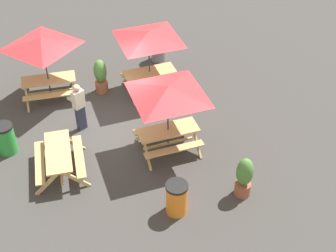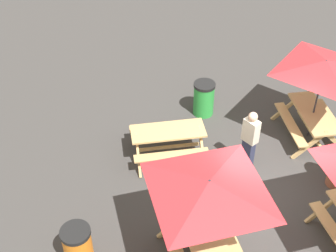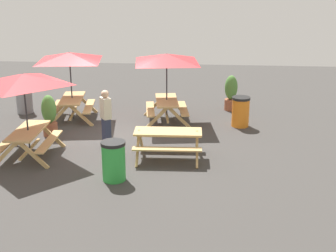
{
  "view_description": "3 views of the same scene",
  "coord_description": "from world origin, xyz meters",
  "px_view_note": "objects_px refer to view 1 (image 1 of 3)",
  "views": [
    {
      "loc": [
        0.54,
        12.0,
        9.59
      ],
      "look_at": [
        -1.51,
        1.65,
        0.9
      ],
      "focal_mm": 50.0,
      "sensor_mm": 36.0,
      "label": 1
    },
    {
      "loc": [
        -6.88,
        3.0,
        8.04
      ],
      "look_at": [
        1.7,
        1.97,
        0.9
      ],
      "focal_mm": 50.0,
      "sensor_mm": 36.0,
      "label": 2
    },
    {
      "loc": [
        13.45,
        3.01,
        4.77
      ],
      "look_at": [
        1.7,
        1.97,
        0.9
      ],
      "focal_mm": 50.0,
      "sensor_mm": 36.0,
      "label": 3
    }
  ],
  "objects_px": {
    "trash_bin_green": "(6,139)",
    "trash_bin_orange": "(177,198)",
    "person_standing": "(79,106)",
    "picnic_table_0": "(59,156)",
    "picnic_table_2": "(168,96)",
    "picnic_table_1": "(42,47)",
    "potted_plant_1": "(244,177)",
    "trash_bin_gray": "(158,48)",
    "potted_plant_0": "(101,76)",
    "picnic_table_3": "(149,40)"
  },
  "relations": [
    {
      "from": "picnic_table_0",
      "to": "trash_bin_gray",
      "type": "bearing_deg",
      "value": 142.76
    },
    {
      "from": "picnic_table_0",
      "to": "picnic_table_2",
      "type": "xyz_separation_m",
      "value": [
        -3.2,
        -0.32,
        1.43
      ]
    },
    {
      "from": "picnic_table_1",
      "to": "trash_bin_orange",
      "type": "distance_m",
      "value": 6.84
    },
    {
      "from": "picnic_table_0",
      "to": "picnic_table_1",
      "type": "distance_m",
      "value": 4.02
    },
    {
      "from": "picnic_table_2",
      "to": "person_standing",
      "type": "xyz_separation_m",
      "value": [
        2.5,
        -1.5,
        -1.1
      ]
    },
    {
      "from": "person_standing",
      "to": "picnic_table_0",
      "type": "bearing_deg",
      "value": -144.67
    },
    {
      "from": "picnic_table_2",
      "to": "person_standing",
      "type": "height_order",
      "value": "picnic_table_2"
    },
    {
      "from": "picnic_table_3",
      "to": "trash_bin_green",
      "type": "height_order",
      "value": "picnic_table_3"
    },
    {
      "from": "trash_bin_orange",
      "to": "person_standing",
      "type": "relative_size",
      "value": 0.59
    },
    {
      "from": "picnic_table_1",
      "to": "potted_plant_1",
      "type": "bearing_deg",
      "value": 130.27
    },
    {
      "from": "picnic_table_1",
      "to": "trash_bin_orange",
      "type": "xyz_separation_m",
      "value": [
        -3.21,
        5.86,
        -1.49
      ]
    },
    {
      "from": "picnic_table_3",
      "to": "trash_bin_green",
      "type": "bearing_deg",
      "value": 18.08
    },
    {
      "from": "picnic_table_1",
      "to": "potted_plant_0",
      "type": "height_order",
      "value": "picnic_table_1"
    },
    {
      "from": "potted_plant_1",
      "to": "person_standing",
      "type": "bearing_deg",
      "value": -41.75
    },
    {
      "from": "trash_bin_green",
      "to": "potted_plant_1",
      "type": "xyz_separation_m",
      "value": [
        -6.38,
        3.03,
        0.16
      ]
    },
    {
      "from": "picnic_table_3",
      "to": "trash_bin_orange",
      "type": "relative_size",
      "value": 2.85
    },
    {
      "from": "potted_plant_0",
      "to": "person_standing",
      "type": "height_order",
      "value": "person_standing"
    },
    {
      "from": "trash_bin_gray",
      "to": "potted_plant_0",
      "type": "bearing_deg",
      "value": 36.23
    },
    {
      "from": "trash_bin_green",
      "to": "picnic_table_2",
      "type": "bearing_deg",
      "value": 169.9
    },
    {
      "from": "trash_bin_green",
      "to": "person_standing",
      "type": "bearing_deg",
      "value": -163.61
    },
    {
      "from": "picnic_table_1",
      "to": "picnic_table_2",
      "type": "relative_size",
      "value": 0.83
    },
    {
      "from": "picnic_table_0",
      "to": "picnic_table_2",
      "type": "distance_m",
      "value": 3.52
    },
    {
      "from": "trash_bin_green",
      "to": "trash_bin_orange",
      "type": "xyz_separation_m",
      "value": [
        -4.49,
        3.28,
        0.0
      ]
    },
    {
      "from": "picnic_table_0",
      "to": "potted_plant_1",
      "type": "distance_m",
      "value": 5.18
    },
    {
      "from": "trash_bin_orange",
      "to": "potted_plant_0",
      "type": "xyz_separation_m",
      "value": [
        1.45,
        -5.87,
        0.15
      ]
    },
    {
      "from": "trash_bin_green",
      "to": "picnic_table_3",
      "type": "bearing_deg",
      "value": -153.43
    },
    {
      "from": "picnic_table_2",
      "to": "trash_bin_orange",
      "type": "bearing_deg",
      "value": 75.89
    },
    {
      "from": "picnic_table_3",
      "to": "trash_bin_orange",
      "type": "bearing_deg",
      "value": 79.11
    },
    {
      "from": "picnic_table_3",
      "to": "trash_bin_gray",
      "type": "distance_m",
      "value": 2.55
    },
    {
      "from": "trash_bin_green",
      "to": "potted_plant_1",
      "type": "relative_size",
      "value": 0.76
    },
    {
      "from": "picnic_table_3",
      "to": "trash_bin_green",
      "type": "distance_m",
      "value": 5.49
    },
    {
      "from": "trash_bin_gray",
      "to": "potted_plant_0",
      "type": "height_order",
      "value": "potted_plant_0"
    },
    {
      "from": "picnic_table_0",
      "to": "person_standing",
      "type": "xyz_separation_m",
      "value": [
        -0.7,
        -1.83,
        0.32
      ]
    },
    {
      "from": "trash_bin_gray",
      "to": "potted_plant_1",
      "type": "relative_size",
      "value": 0.76
    },
    {
      "from": "picnic_table_2",
      "to": "trash_bin_gray",
      "type": "distance_m",
      "value": 5.41
    },
    {
      "from": "trash_bin_gray",
      "to": "person_standing",
      "type": "height_order",
      "value": "person_standing"
    },
    {
      "from": "person_standing",
      "to": "trash_bin_green",
      "type": "bearing_deg",
      "value": 162.56
    },
    {
      "from": "trash_bin_orange",
      "to": "picnic_table_1",
      "type": "bearing_deg",
      "value": -61.26
    },
    {
      "from": "trash_bin_gray",
      "to": "potted_plant_1",
      "type": "distance_m",
      "value": 7.42
    },
    {
      "from": "picnic_table_0",
      "to": "potted_plant_0",
      "type": "relative_size",
      "value": 1.45
    },
    {
      "from": "trash_bin_green",
      "to": "person_standing",
      "type": "height_order",
      "value": "person_standing"
    },
    {
      "from": "trash_bin_green",
      "to": "person_standing",
      "type": "xyz_separation_m",
      "value": [
        -2.24,
        -0.66,
        0.39
      ]
    },
    {
      "from": "picnic_table_1",
      "to": "trash_bin_green",
      "type": "xyz_separation_m",
      "value": [
        1.28,
        2.58,
        -1.49
      ]
    },
    {
      "from": "picnic_table_0",
      "to": "trash_bin_gray",
      "type": "distance_m",
      "value": 6.7
    },
    {
      "from": "trash_bin_gray",
      "to": "person_standing",
      "type": "distance_m",
      "value": 4.85
    },
    {
      "from": "picnic_table_1",
      "to": "trash_bin_orange",
      "type": "relative_size",
      "value": 2.38
    },
    {
      "from": "person_standing",
      "to": "potted_plant_0",
      "type": "bearing_deg",
      "value": 33.64
    },
    {
      "from": "picnic_table_2",
      "to": "picnic_table_3",
      "type": "relative_size",
      "value": 1.0
    },
    {
      "from": "potted_plant_0",
      "to": "potted_plant_1",
      "type": "xyz_separation_m",
      "value": [
        -3.33,
        5.63,
        0.01
      ]
    },
    {
      "from": "picnic_table_0",
      "to": "trash_bin_gray",
      "type": "relative_size",
      "value": 1.89
    }
  ]
}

